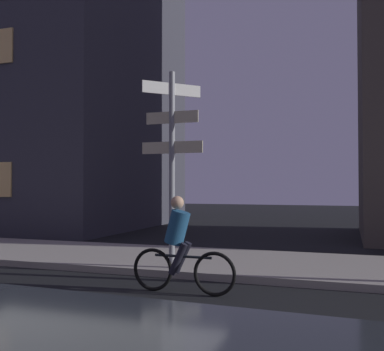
% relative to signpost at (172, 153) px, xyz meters
% --- Properties ---
extents(sidewalk_kerb, '(40.00, 3.39, 0.14)m').
position_rel_signpost_xyz_m(sidewalk_kerb, '(1.10, 1.32, -2.38)').
color(sidewalk_kerb, gray).
rests_on(sidewalk_kerb, ground_plane).
extents(signpost, '(1.31, 0.92, 3.95)m').
position_rel_signpost_xyz_m(signpost, '(0.00, 0.00, 0.00)').
color(signpost, gray).
rests_on(signpost, sidewalk_kerb).
extents(cyclist, '(1.82, 0.33, 1.61)m').
position_rel_signpost_xyz_m(cyclist, '(0.72, -1.44, -1.70)').
color(cyclist, black).
rests_on(cyclist, ground_plane).
extents(building_left_block, '(8.76, 9.56, 12.27)m').
position_rel_signpost_xyz_m(building_left_block, '(-9.07, 8.80, 3.69)').
color(building_left_block, '#383842').
rests_on(building_left_block, ground_plane).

